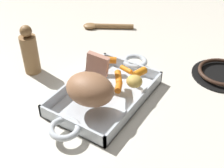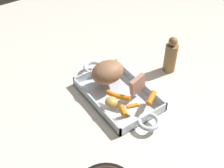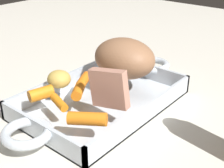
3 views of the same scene
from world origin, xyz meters
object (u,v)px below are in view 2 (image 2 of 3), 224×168
(baby_carrot_southwest, at_px, (151,98))
(baby_carrot_northeast, at_px, (123,97))
(baby_carrot_southeast, at_px, (112,94))
(baby_carrot_northwest, at_px, (123,111))
(baby_carrot_short, at_px, (132,106))
(potato_golden_large, at_px, (111,102))
(pork_roast, at_px, (108,72))
(roasting_dish, at_px, (118,95))
(roast_slice_thick, at_px, (137,84))
(pepper_mill, at_px, (171,56))

(baby_carrot_southwest, relative_size, baby_carrot_northeast, 1.16)
(baby_carrot_southeast, xyz_separation_m, baby_carrot_northwest, (0.09, -0.02, 0.00))
(baby_carrot_short, bearing_deg, baby_carrot_southwest, 82.59)
(potato_golden_large, bearing_deg, baby_carrot_southwest, 65.57)
(baby_carrot_southeast, relative_size, baby_carrot_northeast, 0.80)
(baby_carrot_northwest, distance_m, baby_carrot_northeast, 0.07)
(pork_roast, bearing_deg, potato_golden_large, -29.00)
(baby_carrot_short, height_order, potato_golden_large, potato_golden_large)
(roasting_dish, relative_size, roast_slice_thick, 6.53)
(roasting_dish, distance_m, roast_slice_thick, 0.09)
(pork_roast, xyz_separation_m, pepper_mill, (0.06, 0.27, -0.00))
(pork_roast, xyz_separation_m, roast_slice_thick, (0.11, 0.05, -0.01))
(roast_slice_thick, xyz_separation_m, baby_carrot_southwest, (0.06, 0.01, -0.02))
(baby_carrot_northwest, relative_size, baby_carrot_short, 1.00)
(potato_golden_large, bearing_deg, baby_carrot_northwest, 12.04)
(roasting_dish, xyz_separation_m, baby_carrot_southwest, (0.11, 0.06, 0.03))
(baby_carrot_northwest, height_order, baby_carrot_short, baby_carrot_northwest)
(baby_carrot_southwest, xyz_separation_m, baby_carrot_short, (-0.01, -0.07, -0.00))
(baby_carrot_northwest, bearing_deg, baby_carrot_short, 94.26)
(baby_carrot_northwest, relative_size, baby_carrot_northeast, 0.82)
(roasting_dish, distance_m, pork_roast, 0.09)
(potato_golden_large, bearing_deg, baby_carrot_northeast, 90.57)
(pork_roast, height_order, pepper_mill, pepper_mill)
(baby_carrot_northwest, relative_size, pepper_mill, 0.27)
(roasting_dish, height_order, baby_carrot_southwest, baby_carrot_southwest)
(baby_carrot_southeast, relative_size, baby_carrot_short, 0.97)
(baby_carrot_northeast, bearing_deg, pepper_mill, 101.94)
(pork_roast, bearing_deg, baby_carrot_northwest, -17.59)
(potato_golden_large, distance_m, pepper_mill, 0.34)
(roast_slice_thick, xyz_separation_m, baby_carrot_short, (0.05, -0.06, -0.03))
(baby_carrot_northwest, bearing_deg, pork_roast, 162.41)
(roast_slice_thick, distance_m, baby_carrot_northeast, 0.07)
(roasting_dish, height_order, baby_carrot_northwest, baby_carrot_northwest)
(baby_carrot_southeast, bearing_deg, baby_carrot_short, 16.81)
(baby_carrot_southeast, relative_size, baby_carrot_southwest, 0.69)
(baby_carrot_southeast, bearing_deg, baby_carrot_northeast, 32.00)
(baby_carrot_southeast, relative_size, potato_golden_large, 0.92)
(pepper_mill, bearing_deg, baby_carrot_southwest, -59.58)
(roasting_dish, xyz_separation_m, baby_carrot_southeast, (0.01, -0.04, 0.03))
(baby_carrot_southwest, bearing_deg, baby_carrot_southeast, -133.24)
(roast_slice_thick, xyz_separation_m, baby_carrot_northwest, (0.06, -0.11, -0.02))
(baby_carrot_southwest, distance_m, potato_golden_large, 0.14)
(pork_roast, bearing_deg, baby_carrot_southwest, 20.25)
(roast_slice_thick, bearing_deg, baby_carrot_southeast, -108.70)
(pork_roast, bearing_deg, roasting_dish, -0.02)
(pork_roast, distance_m, baby_carrot_northeast, 0.12)
(baby_carrot_northwest, distance_m, potato_golden_large, 0.05)
(baby_carrot_northeast, bearing_deg, pork_roast, 173.18)
(roasting_dish, relative_size, baby_carrot_northwest, 10.03)
(baby_carrot_southeast, height_order, baby_carrot_northwest, baby_carrot_northwest)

